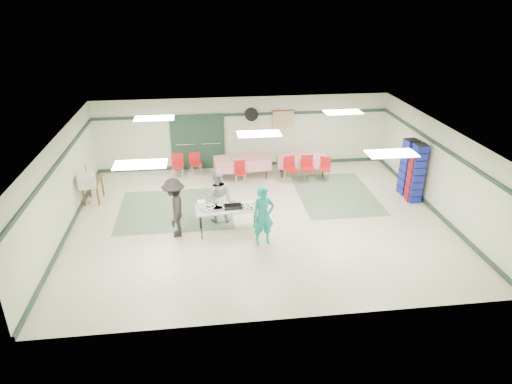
{
  "coord_description": "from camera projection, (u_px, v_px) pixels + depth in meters",
  "views": [
    {
      "loc": [
        -1.57,
        -12.01,
        6.43
      ],
      "look_at": [
        -0.12,
        -0.3,
        1.05
      ],
      "focal_mm": 32.0,
      "sensor_mm": 36.0,
      "label": 1
    }
  ],
  "objects": [
    {
      "name": "sheet_tray_left",
      "position": [
        212.0,
        209.0,
        12.62
      ],
      "size": [
        0.64,
        0.5,
        0.02
      ],
      "primitive_type": "cube",
      "rotation": [
        0.0,
        0.0,
        0.07
      ],
      "color": "silver",
      "rests_on": "serving_table"
    },
    {
      "name": "baking_pan",
      "position": [
        233.0,
        206.0,
        12.69
      ],
      "size": [
        0.52,
        0.35,
        0.08
      ],
      "primitive_type": "cube",
      "rotation": [
        0.0,
        0.0,
        0.07
      ],
      "color": "black",
      "rests_on": "serving_table"
    },
    {
      "name": "serving_table",
      "position": [
        228.0,
        209.0,
        12.75
      ],
      "size": [
        1.88,
        0.87,
        0.76
      ],
      "rotation": [
        0.0,
        0.0,
        0.07
      ],
      "color": "#BCBCB6",
      "rests_on": "floor"
    },
    {
      "name": "door_frame",
      "position": [
        198.0,
        143.0,
        17.05
      ],
      "size": [
        2.0,
        0.03,
        2.15
      ],
      "primitive_type": "cube",
      "color": "#1E3728",
      "rests_on": "floor"
    },
    {
      "name": "volunteer_grey",
      "position": [
        217.0,
        196.0,
        13.32
      ],
      "size": [
        0.84,
        0.68,
        1.62
      ],
      "primitive_type": "imported",
      "rotation": [
        0.0,
        0.0,
        3.05
      ],
      "color": "#98979D",
      "rests_on": "floor"
    },
    {
      "name": "office_printer",
      "position": [
        87.0,
        181.0,
        13.98
      ],
      "size": [
        0.59,
        0.54,
        0.41
      ],
      "primitive_type": "cube",
      "rotation": [
        0.0,
        0.0,
        0.19
      ],
      "color": "silver",
      "rests_on": "printer_table"
    },
    {
      "name": "dining_table_b",
      "position": [
        242.0,
        163.0,
        16.46
      ],
      "size": [
        2.03,
        1.02,
        0.77
      ],
      "rotation": [
        0.0,
        0.0,
        0.07
      ],
      "color": "red",
      "rests_on": "floor"
    },
    {
      "name": "scroll_banner",
      "position": [
        283.0,
        119.0,
        17.1
      ],
      "size": [
        0.8,
        0.02,
        0.6
      ],
      "primitive_type": "cube",
      "color": "tan",
      "rests_on": "wall_back"
    },
    {
      "name": "volunteer_dark",
      "position": [
        175.0,
        208.0,
        12.51
      ],
      "size": [
        0.64,
        1.1,
        1.7
      ],
      "primitive_type": "imported",
      "rotation": [
        0.0,
        0.0,
        -1.56
      ],
      "color": "black",
      "rests_on": "floor"
    },
    {
      "name": "wall_back",
      "position": [
        243.0,
        132.0,
        17.19
      ],
      "size": [
        11.0,
        0.0,
        11.0
      ],
      "primitive_type": "plane",
      "rotation": [
        1.57,
        0.0,
        0.0
      ],
      "color": "beige",
      "rests_on": "floor"
    },
    {
      "name": "chair_b",
      "position": [
        291.0,
        166.0,
        16.14
      ],
      "size": [
        0.54,
        0.54,
        0.92
      ],
      "rotation": [
        0.0,
        0.0,
        0.32
      ],
      "color": "#B1180E",
      "rests_on": "floor"
    },
    {
      "name": "chair_c",
      "position": [
        325.0,
        166.0,
        16.3
      ],
      "size": [
        0.49,
        0.49,
        0.84
      ],
      "rotation": [
        0.0,
        0.0,
        -0.29
      ],
      "color": "#B1180E",
      "rests_on": "floor"
    },
    {
      "name": "trim_back",
      "position": [
        243.0,
        115.0,
        16.87
      ],
      "size": [
        11.0,
        0.06,
        0.1
      ],
      "primitive_type": "cube",
      "color": "#1E3728",
      "rests_on": "wall_back"
    },
    {
      "name": "baseboard_back",
      "position": [
        244.0,
        165.0,
        17.7
      ],
      "size": [
        11.0,
        0.06,
        0.12
      ],
      "primitive_type": "cube",
      "color": "#1E3728",
      "rests_on": "floor"
    },
    {
      "name": "wall_left",
      "position": [
        60.0,
        188.0,
        12.51
      ],
      "size": [
        0.0,
        9.0,
        9.0
      ],
      "primitive_type": "plane",
      "rotation": [
        1.57,
        0.0,
        1.57
      ],
      "color": "beige",
      "rests_on": "floor"
    },
    {
      "name": "volunteer_teal",
      "position": [
        263.0,
        216.0,
        12.12
      ],
      "size": [
        0.66,
        0.48,
        1.65
      ],
      "primitive_type": "imported",
      "rotation": [
        0.0,
        0.0,
        0.15
      ],
      "color": "teal",
      "rests_on": "floor"
    },
    {
      "name": "crate_stack_blue_b",
      "position": [
        417.0,
        173.0,
        14.46
      ],
      "size": [
        0.38,
        0.38,
        1.95
      ],
      "primitive_type": "cube",
      "rotation": [
        0.0,
        0.0,
        0.02
      ],
      "color": "navy",
      "rests_on": "floor"
    },
    {
      "name": "foam_box_stack",
      "position": [
        201.0,
        204.0,
        12.67
      ],
      "size": [
        0.23,
        0.21,
        0.2
      ],
      "primitive_type": "cube",
      "rotation": [
        0.0,
        0.0,
        0.07
      ],
      "color": "white",
      "rests_on": "serving_table"
    },
    {
      "name": "chair_a",
      "position": [
        308.0,
        166.0,
        16.22
      ],
      "size": [
        0.46,
        0.46,
        0.92
      ],
      "rotation": [
        0.0,
        0.0,
        0.07
      ],
      "color": "#B1180E",
      "rests_on": "floor"
    },
    {
      "name": "double_door_right",
      "position": [
        211.0,
        142.0,
        17.12
      ],
      "size": [
        0.9,
        0.06,
        2.1
      ],
      "primitive_type": "cube",
      "color": "gray",
      "rests_on": "floor"
    },
    {
      "name": "broom",
      "position": [
        89.0,
        182.0,
        14.52
      ],
      "size": [
        0.08,
        0.22,
        1.32
      ],
      "primitive_type": "cylinder",
      "rotation": [
        0.14,
        0.0,
        -0.24
      ],
      "color": "brown",
      "rests_on": "floor"
    },
    {
      "name": "sheet_tray_right",
      "position": [
        249.0,
        207.0,
        12.73
      ],
      "size": [
        0.58,
        0.45,
        0.02
      ],
      "primitive_type": "cube",
      "rotation": [
        0.0,
        0.0,
        0.07
      ],
      "color": "silver",
      "rests_on": "serving_table"
    },
    {
      "name": "chair_d",
      "position": [
        240.0,
        170.0,
        15.96
      ],
      "size": [
        0.41,
        0.41,
        0.84
      ],
      "rotation": [
        0.0,
        0.0,
        0.04
      ],
      "color": "#B1180E",
      "rests_on": "floor"
    },
    {
      "name": "crate_stack_blue_a",
      "position": [
        408.0,
        167.0,
        15.05
      ],
      "size": [
        0.46,
        0.46,
        1.89
      ],
      "primitive_type": "cube",
      "rotation": [
        0.0,
        0.0,
        0.11
      ],
      "color": "navy",
      "rests_on": "floor"
    },
    {
      "name": "chair_loose_a",
      "position": [
        195.0,
        161.0,
        16.73
      ],
      "size": [
        0.47,
        0.47,
        0.85
      ],
      "rotation": [
        0.0,
        0.0,
        0.2
      ],
      "color": "#B1180E",
      "rests_on": "floor"
    },
    {
      "name": "crate_stack_red",
      "position": [
        415.0,
        178.0,
        14.62
      ],
      "size": [
        0.46,
        0.46,
        1.59
      ],
      "primitive_type": "cube",
      "rotation": [
        0.0,
        0.0,
        -0.13
      ],
      "color": "maroon",
      "rests_on": "floor"
    },
    {
      "name": "trim_right",
      "position": [
        442.0,
        148.0,
        13.45
      ],
      "size": [
        0.06,
        9.0,
        0.1
      ],
      "primitive_type": "cube",
      "rotation": [
        0.0,
        0.0,
        1.57
      ],
      "color": "#1E3728",
      "rests_on": "wall_back"
    },
    {
      "name": "wall_fan",
      "position": [
        251.0,
        114.0,
        16.88
      ],
      "size": [
        0.5,
        0.1,
        0.5
      ],
      "primitive_type": "cylinder",
      "rotation": [
        1.57,
        0.0,
        0.0
      ],
      "color": "black",
      "rests_on": "wall_back"
    },
    {
      "name": "ceiling",
      "position": [
        259.0,
        133.0,
        12.57
      ],
      "size": [
        11.0,
        11.0,
        0.0
      ],
      "primitive_type": "plane",
      "rotation": [
        3.14,
        0.0,
        0.0
      ],
      "color": "silver",
      "rests_on": "wall_back"
    },
    {
      "name": "green_patch_b",
      "position": [
        335.0,
        194.0,
        15.35
      ],
      "size": [
        2.5,
        3.5,
        0.01
      ],
      "primitive_type": "cube",
      "color": "#5D7757",
      "rests_on": "floor"
    },
    {
      "name": "baseboard_left",
      "position": [
        70.0,
        229.0,
        13.05
      ],
      "size": [
        0.06,
        9.0,
        0.12
      ],
      "primitive_type": "cube",
      "rotation": [
        0.0,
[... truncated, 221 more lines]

